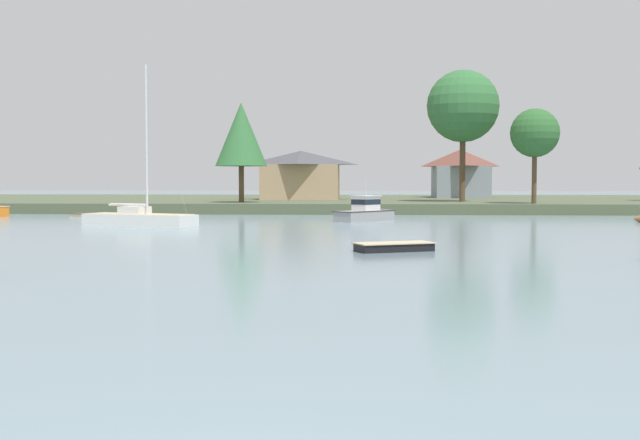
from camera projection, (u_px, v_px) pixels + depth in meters
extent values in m
cube|color=#4C563D|center=(356.00, 202.00, 103.41)|extent=(232.98, 52.24, 1.06)
cube|color=gray|center=(364.00, 219.00, 65.67)|extent=(5.09, 5.67, 1.36)
cone|color=gray|center=(386.00, 217.00, 67.80)|extent=(2.33, 2.32, 1.70)
cube|color=black|center=(364.00, 211.00, 65.63)|extent=(5.22, 5.81, 0.05)
cube|color=silver|center=(366.00, 203.00, 65.74)|extent=(2.42, 2.49, 1.19)
cube|color=#19232D|center=(366.00, 202.00, 65.73)|extent=(2.47, 2.54, 0.43)
cube|color=beige|center=(366.00, 196.00, 65.71)|extent=(2.75, 2.83, 0.06)
cylinder|color=silver|center=(366.00, 188.00, 65.68)|extent=(0.03, 0.03, 1.24)
cube|color=white|center=(140.00, 224.00, 59.12)|extent=(9.22, 5.60, 1.44)
cube|color=#CCB78E|center=(139.00, 214.00, 59.08)|extent=(8.62, 5.13, 0.04)
cube|color=silver|center=(135.00, 210.00, 59.26)|extent=(2.42, 2.22, 0.53)
cylinder|color=silver|center=(146.00, 140.00, 58.51)|extent=(0.18, 0.18, 11.03)
cylinder|color=silver|center=(128.00, 205.00, 59.50)|extent=(3.37, 1.43, 0.14)
cylinder|color=silver|center=(128.00, 204.00, 59.50)|extent=(3.04, 1.30, 0.14)
cylinder|color=#999999|center=(166.00, 139.00, 57.77)|extent=(3.34, 1.32, 10.98)
cube|color=beige|center=(86.00, 217.00, 71.36)|extent=(3.29, 2.74, 0.52)
cube|color=brown|center=(85.00, 214.00, 71.35)|extent=(3.45, 2.89, 0.05)
cube|color=tan|center=(85.00, 214.00, 71.35)|extent=(0.65, 0.93, 0.03)
cube|color=black|center=(394.00, 249.00, 37.49)|extent=(3.88, 2.75, 0.55)
cube|color=#C6B289|center=(394.00, 243.00, 37.47)|extent=(4.06, 2.91, 0.05)
cube|color=tan|center=(394.00, 244.00, 37.48)|extent=(0.57, 1.16, 0.03)
cylinder|color=brown|center=(241.00, 172.00, 83.50)|extent=(0.56, 0.56, 6.40)
cone|color=#336B38|center=(241.00, 134.00, 83.30)|extent=(5.49, 5.49, 6.71)
cylinder|color=brown|center=(462.00, 162.00, 86.04)|extent=(0.63, 0.63, 8.64)
sphere|color=#336B38|center=(463.00, 106.00, 85.73)|extent=(7.85, 7.85, 7.85)
cylinder|color=brown|center=(534.00, 174.00, 78.72)|extent=(0.48, 0.48, 5.96)
sphere|color=#2D602D|center=(535.00, 133.00, 78.52)|extent=(4.87, 4.87, 4.87)
cube|color=gray|center=(460.00, 182.00, 108.68)|extent=(7.17, 9.79, 4.26)
pyramid|color=brown|center=(460.00, 158.00, 108.52)|extent=(7.74, 10.57, 2.34)
cube|color=tan|center=(301.00, 182.00, 97.09)|extent=(9.35, 6.92, 4.25)
pyramid|color=#47474C|center=(301.00, 158.00, 96.95)|extent=(10.10, 7.48, 1.72)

